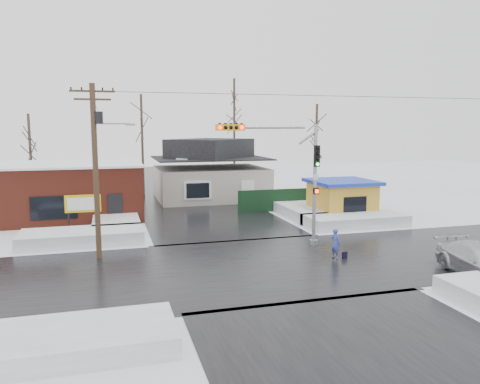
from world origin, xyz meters
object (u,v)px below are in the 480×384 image
object	(u,v)px
utility_pole	(97,161)
kiosk	(342,199)
marquee_sign	(83,205)
pedestrian	(336,244)
traffic_signal	(290,168)

from	to	relation	value
utility_pole	kiosk	bearing A→B (deg)	20.44
marquee_sign	pedestrian	size ratio (longest dim) A/B	1.61
traffic_signal	kiosk	size ratio (longest dim) A/B	1.52
traffic_signal	marquee_sign	bearing A→B (deg)	150.28
marquee_sign	kiosk	distance (m)	18.51
utility_pole	traffic_signal	bearing A→B (deg)	-2.95
traffic_signal	pedestrian	world-z (taller)	traffic_signal
marquee_sign	kiosk	world-z (taller)	kiosk
traffic_signal	utility_pole	bearing A→B (deg)	177.05
kiosk	utility_pole	bearing A→B (deg)	-159.56
kiosk	pedestrian	world-z (taller)	kiosk
traffic_signal	utility_pole	size ratio (longest dim) A/B	0.78
marquee_sign	kiosk	bearing A→B (deg)	1.55
marquee_sign	kiosk	size ratio (longest dim) A/B	0.55
traffic_signal	pedestrian	bearing A→B (deg)	-63.89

